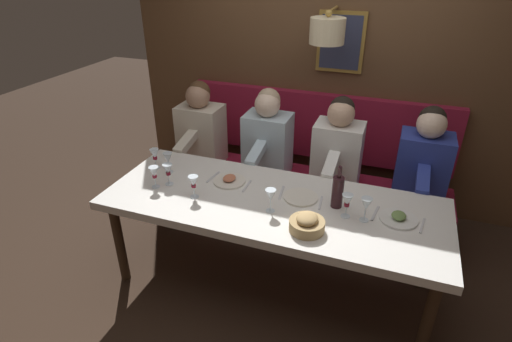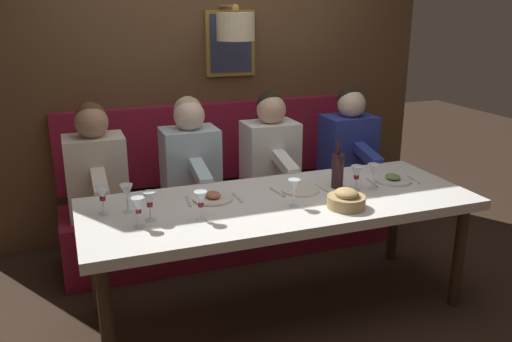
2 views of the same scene
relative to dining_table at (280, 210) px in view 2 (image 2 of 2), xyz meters
The scene contains 21 objects.
ground_plane 0.67m from the dining_table, ahead, with size 12.00×12.00×0.00m, color #332319.
dining_table is the anchor object (origin of this frame).
banquette_bench 1.00m from the dining_table, ahead, with size 0.52×2.55×0.45m, color maroon.
back_wall_panel 1.62m from the dining_table, ahead, with size 0.59×3.75×2.90m.
diner_nearest 1.32m from the dining_table, 47.61° to the right, with size 0.60×0.40×0.79m.
diner_near 0.94m from the dining_table, 18.07° to the right, with size 0.60×0.40×0.79m.
diner_middle 0.95m from the dining_table, 20.85° to the left, with size 0.60×0.40×0.79m.
diner_far 1.34m from the dining_table, 48.47° to the left, with size 0.60×0.40×0.79m.
place_setting_0 0.83m from the dining_table, 85.99° to the right, with size 0.24×0.33×0.05m.
place_setting_1 0.41m from the dining_table, 70.22° to the left, with size 0.24×0.32×0.05m.
place_setting_2 0.21m from the dining_table, 60.90° to the right, with size 0.24×0.32×0.01m.
wine_glass_0 0.80m from the dining_table, 93.45° to the left, with size 0.07×0.07×0.16m.
wine_glass_1 1.04m from the dining_table, 82.20° to the left, with size 0.07×0.07×0.16m.
wine_glass_2 0.91m from the dining_table, 82.42° to the left, with size 0.07×0.07×0.16m.
wine_glass_3 0.22m from the dining_table, 167.91° to the right, with size 0.07×0.07×0.16m.
wine_glass_4 0.57m from the dining_table, 105.12° to the left, with size 0.07×0.07×0.16m.
wine_glass_5 0.65m from the dining_table, 91.98° to the right, with size 0.07×0.07×0.16m.
wine_glass_6 0.53m from the dining_table, 92.16° to the right, with size 0.07×0.07×0.16m.
wine_glass_7 0.88m from the dining_table, 97.85° to the left, with size 0.07×0.07×0.16m.
wine_bottle 0.47m from the dining_table, 79.18° to the right, with size 0.08×0.08×0.30m.
bread_bowl 0.41m from the dining_table, 129.46° to the right, with size 0.22×0.22×0.12m.
Camera 2 is at (-2.74, 1.17, 1.86)m, focal length 37.27 mm.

